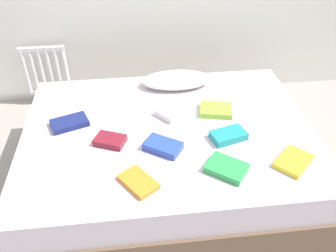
{
  "coord_description": "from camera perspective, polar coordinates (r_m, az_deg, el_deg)",
  "views": [
    {
      "loc": [
        -0.23,
        -1.88,
        1.96
      ],
      "look_at": [
        0.0,
        0.05,
        0.48
      ],
      "focal_mm": 37.73,
      "sensor_mm": 36.0,
      "label": 1
    }
  ],
  "objects": [
    {
      "name": "radiator",
      "position": [
        3.56,
        -19.11,
        8.45
      ],
      "size": [
        0.41,
        0.04,
        0.48
      ],
      "color": "white",
      "rests_on": "ground"
    },
    {
      "name": "textbook_blue",
      "position": [
        2.21,
        -0.83,
        -3.29
      ],
      "size": [
        0.26,
        0.24,
        0.05
      ],
      "primitive_type": "cube",
      "rotation": [
        0.0,
        0.0,
        -0.59
      ],
      "color": "#2847B7",
      "rests_on": "bed"
    },
    {
      "name": "textbook_teal",
      "position": [
        2.32,
        9.74,
        -1.52
      ],
      "size": [
        0.25,
        0.19,
        0.05
      ],
      "primitive_type": "cube",
      "rotation": [
        0.0,
        0.0,
        0.28
      ],
      "color": "teal",
      "rests_on": "bed"
    },
    {
      "name": "ground_plane",
      "position": [
        2.73,
        0.13,
        -8.7
      ],
      "size": [
        8.0,
        8.0,
        0.0
      ],
      "primitive_type": "plane",
      "color": "#9E998E"
    },
    {
      "name": "textbook_green",
      "position": [
        2.1,
        9.45,
        -6.71
      ],
      "size": [
        0.28,
        0.27,
        0.04
      ],
      "primitive_type": "cube",
      "rotation": [
        0.0,
        0.0,
        -0.66
      ],
      "color": "green",
      "rests_on": "bed"
    },
    {
      "name": "pillow",
      "position": [
        2.84,
        1.38,
        7.46
      ],
      "size": [
        0.55,
        0.28,
        0.1
      ],
      "primitive_type": "ellipsoid",
      "color": "white",
      "rests_on": "bed"
    },
    {
      "name": "textbook_orange",
      "position": [
        2.01,
        -4.81,
        -8.97
      ],
      "size": [
        0.24,
        0.26,
        0.03
      ],
      "primitive_type": "cube",
      "rotation": [
        0.0,
        0.0,
        -0.96
      ],
      "color": "orange",
      "rests_on": "bed"
    },
    {
      "name": "textbook_yellow",
      "position": [
        2.25,
        19.65,
        -5.39
      ],
      "size": [
        0.28,
        0.28,
        0.03
      ],
      "primitive_type": "cube",
      "rotation": [
        0.0,
        0.0,
        0.75
      ],
      "color": "yellow",
      "rests_on": "bed"
    },
    {
      "name": "textbook_white",
      "position": [
        2.51,
        0.62,
        2.34
      ],
      "size": [
        0.25,
        0.25,
        0.04
      ],
      "primitive_type": "cube",
      "rotation": [
        0.0,
        0.0,
        0.68
      ],
      "color": "white",
      "rests_on": "bed"
    },
    {
      "name": "bed",
      "position": [
        2.55,
        0.13,
        -4.84
      ],
      "size": [
        2.0,
        1.5,
        0.5
      ],
      "color": "brown",
      "rests_on": "ground"
    },
    {
      "name": "textbook_maroon",
      "position": [
        2.29,
        -9.34,
        -2.32
      ],
      "size": [
        0.22,
        0.19,
        0.04
      ],
      "primitive_type": "cube",
      "rotation": [
        0.0,
        0.0,
        -0.41
      ],
      "color": "maroon",
      "rests_on": "bed"
    },
    {
      "name": "textbook_lime",
      "position": [
        2.56,
        7.77,
        2.59
      ],
      "size": [
        0.26,
        0.22,
        0.04
      ],
      "primitive_type": "cube",
      "rotation": [
        0.0,
        0.0,
        -0.23
      ],
      "color": "#8CC638",
      "rests_on": "bed"
    },
    {
      "name": "textbook_navy",
      "position": [
        2.5,
        -15.62,
        0.5
      ],
      "size": [
        0.28,
        0.22,
        0.04
      ],
      "primitive_type": "cube",
      "rotation": [
        0.0,
        0.0,
        0.35
      ],
      "color": "navy",
      "rests_on": "bed"
    }
  ]
}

